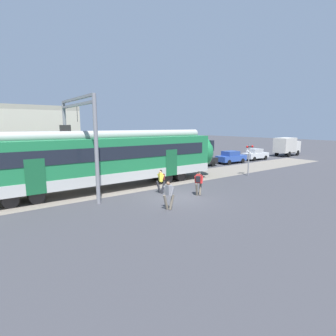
% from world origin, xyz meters
% --- Properties ---
extents(ground_plane, '(160.00, 160.00, 0.00)m').
position_xyz_m(ground_plane, '(0.00, 0.00, 0.00)').
color(ground_plane, '#38383D').
extents(pedestrian_grey, '(0.63, 0.54, 1.67)m').
position_xyz_m(pedestrian_grey, '(-1.99, -1.62, 0.96)').
color(pedestrian_grey, '#6B6051').
rests_on(pedestrian_grey, ground).
extents(pedestrian_yellow, '(0.58, 0.65, 1.67)m').
position_xyz_m(pedestrian_yellow, '(-0.26, 1.61, 0.99)').
color(pedestrian_yellow, '#28282D').
rests_on(pedestrian_yellow, ground).
extents(pedestrian_red, '(0.71, 0.51, 1.67)m').
position_xyz_m(pedestrian_red, '(1.44, -0.37, 0.99)').
color(pedestrian_red, '#6B6051').
rests_on(pedestrian_red, ground).
extents(parked_car_black, '(4.09, 1.93, 1.54)m').
position_xyz_m(parked_car_black, '(10.25, 8.83, 0.78)').
color(parked_car_black, black).
rests_on(parked_car_black, ground).
extents(parked_car_blue, '(4.03, 1.82, 1.54)m').
position_xyz_m(parked_car_blue, '(15.19, 8.49, 0.78)').
color(parked_car_blue, '#284799').
rests_on(parked_car_blue, ground).
extents(parked_car_silver, '(4.02, 1.80, 1.54)m').
position_xyz_m(parked_car_silver, '(20.39, 8.68, 0.78)').
color(parked_car_silver, '#B7BABF').
rests_on(parked_car_silver, ground).
extents(box_truck, '(5.36, 2.37, 2.82)m').
position_xyz_m(box_truck, '(28.42, 8.69, 1.57)').
color(box_truck, beige).
rests_on(box_truck, ground).
extents(catenary_gantry, '(0.24, 6.64, 6.53)m').
position_xyz_m(catenary_gantry, '(-4.74, 5.02, 4.31)').
color(catenary_gantry, gray).
rests_on(catenary_gantry, ground).
extents(crossing_signal, '(0.96, 0.22, 3.00)m').
position_xyz_m(crossing_signal, '(10.05, 2.05, 2.01)').
color(crossing_signal, gray).
rests_on(crossing_signal, ground).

